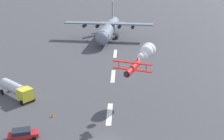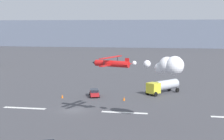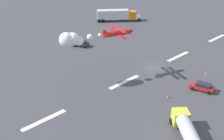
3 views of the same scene
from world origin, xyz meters
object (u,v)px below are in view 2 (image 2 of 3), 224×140
at_px(stunt_biplane_red, 159,65).
at_px(airport_staff_sedan, 94,93).
at_px(fuel_tanker_truck, 163,86).
at_px(traffic_cone_near, 62,96).
at_px(traffic_cone_far, 124,99).

relative_size(stunt_biplane_red, airport_staff_sedan, 3.15).
bearing_deg(stunt_biplane_red, fuel_tanker_truck, 90.11).
xyz_separation_m(fuel_tanker_truck, traffic_cone_near, (-20.40, -8.45, -1.36)).
distance_m(stunt_biplane_red, traffic_cone_near, 27.24).
bearing_deg(traffic_cone_far, traffic_cone_near, 179.64).
distance_m(traffic_cone_near, traffic_cone_far, 12.99).
relative_size(stunt_biplane_red, traffic_cone_near, 19.70).
distance_m(stunt_biplane_red, traffic_cone_far, 19.42).
relative_size(airport_staff_sedan, traffic_cone_far, 6.26).
relative_size(fuel_tanker_truck, traffic_cone_far, 10.77).
bearing_deg(traffic_cone_near, airport_staff_sedan, 23.85).
bearing_deg(fuel_tanker_truck, traffic_cone_far, -130.96).
bearing_deg(traffic_cone_near, fuel_tanker_truck, 22.49).
height_order(stunt_biplane_red, traffic_cone_near, stunt_biplane_red).
relative_size(stunt_biplane_red, traffic_cone_far, 19.70).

